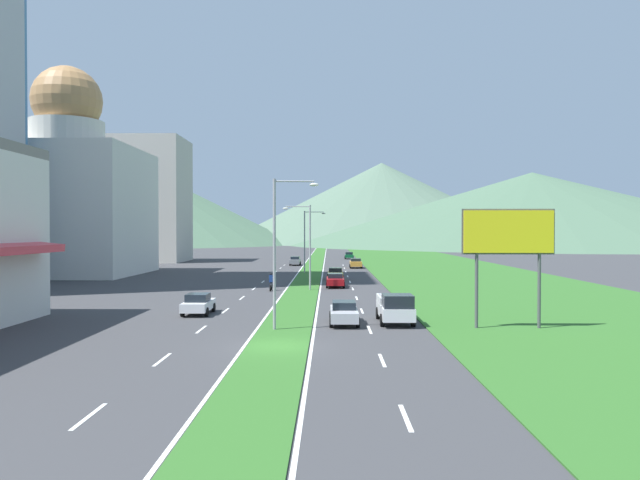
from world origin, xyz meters
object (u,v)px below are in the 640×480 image
at_px(street_lamp_near, 279,243).
at_px(billboard_roadside, 508,237).
at_px(street_lamp_mid, 307,241).
at_px(car_3, 344,312).
at_px(car_2, 295,261).
at_px(car_0, 349,255).
at_px(car_4, 198,304).
at_px(street_lamp_far, 307,237).
at_px(motorcycle_rider, 271,283).
at_px(car_5, 356,263).
at_px(car_1, 335,280).
at_px(pickup_truck_0, 395,308).
at_px(car_6, 335,274).

relative_size(street_lamp_near, billboard_roadside, 1.24).
xyz_separation_m(street_lamp_mid, car_3, (3.19, -21.64, -4.22)).
bearing_deg(car_2, car_0, -23.36).
bearing_deg(car_4, street_lamp_far, -8.62).
height_order(street_lamp_far, motorcycle_rider, street_lamp_far).
height_order(street_lamp_far, car_0, street_lamp_far).
bearing_deg(car_3, car_5, 176.67).
bearing_deg(car_0, motorcycle_rider, -8.54).
relative_size(billboard_roadside, car_1, 1.55).
xyz_separation_m(street_lamp_mid, car_5, (6.53, 35.84, -4.17)).
relative_size(street_lamp_far, pickup_truck_0, 1.63).
relative_size(street_lamp_near, car_4, 2.24).
bearing_deg(car_0, street_lamp_mid, -5.58).
bearing_deg(car_3, car_0, 177.85).
height_order(car_4, car_6, car_4).
xyz_separation_m(car_3, car_4, (-10.34, 4.33, 0.01)).
relative_size(car_4, car_5, 0.96).
relative_size(car_6, pickup_truck_0, 0.80).
height_order(street_lamp_mid, billboard_roadside, street_lamp_mid).
distance_m(street_lamp_near, motorcycle_rider, 24.28).
distance_m(street_lamp_near, car_6, 37.46).
xyz_separation_m(street_lamp_mid, street_lamp_far, (-0.86, 24.18, 0.13)).
xyz_separation_m(street_lamp_mid, billboard_roadside, (13.13, -23.48, 0.63)).
height_order(car_1, car_6, car_6).
bearing_deg(street_lamp_far, car_3, -84.95).
height_order(car_4, motorcycle_rider, motorcycle_rider).
height_order(car_1, car_2, car_2).
distance_m(billboard_roadside, car_1, 29.33).
height_order(street_lamp_mid, car_6, street_lamp_mid).
bearing_deg(car_1, street_lamp_mid, -39.01).
height_order(car_2, pickup_truck_0, pickup_truck_0).
bearing_deg(car_0, street_lamp_far, -9.85).
relative_size(car_2, car_3, 0.97).
distance_m(car_0, car_1, 63.10).
distance_m(car_2, motorcycle_rider, 43.57).
bearing_deg(street_lamp_mid, car_0, 84.42).
distance_m(car_0, motorcycle_rider, 67.75).
height_order(street_lamp_near, car_5, street_lamp_near).
bearing_deg(motorcycle_rider, street_lamp_far, -6.27).
xyz_separation_m(street_lamp_far, billboard_roadside, (13.99, -47.66, 0.50)).
relative_size(car_0, car_4, 1.07).
distance_m(car_4, car_5, 54.88).
bearing_deg(car_2, motorcycle_rider, -179.93).
bearing_deg(car_3, street_lamp_mid, -171.61).
bearing_deg(billboard_roadside, car_5, 96.35).
xyz_separation_m(billboard_roadside, car_2, (-16.75, 66.62, -4.81)).
relative_size(pickup_truck_0, motorcycle_rider, 2.70).
bearing_deg(car_2, street_lamp_mid, -175.20).
bearing_deg(car_3, car_4, -112.72).
bearing_deg(car_1, pickup_truck_0, 8.28).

